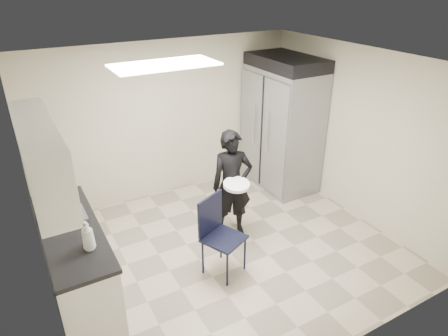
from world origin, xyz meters
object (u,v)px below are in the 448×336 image
lower_counter (76,262)px  commercial_fridge (282,129)px  man_tuxedo (232,185)px  folding_chair (224,239)px

lower_counter → commercial_fridge: bearing=15.9°
commercial_fridge → man_tuxedo: bearing=-149.2°
folding_chair → man_tuxedo: (0.53, 0.70, 0.29)m
folding_chair → commercial_fridge: bearing=14.0°
commercial_fridge → man_tuxedo: (-1.56, -0.93, -0.24)m
lower_counter → commercial_fridge: size_ratio=0.90×
lower_counter → folding_chair: folding_chair is taller
lower_counter → commercial_fridge: commercial_fridge is taller
commercial_fridge → folding_chair: (-2.08, -1.63, -0.54)m
man_tuxedo → folding_chair: bearing=-110.7°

